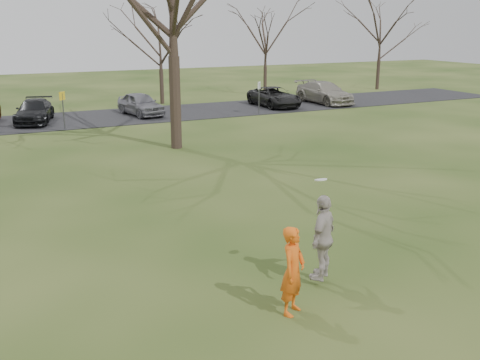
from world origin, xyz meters
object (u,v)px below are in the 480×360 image
object	(u,v)px
player_defender	(293,271)
car_4	(141,104)
car_6	(274,97)
car_7	(324,92)
car_3	(34,111)
catching_play	(323,237)

from	to	relation	value
player_defender	car_4	bearing A→B (deg)	44.77
car_6	car_7	bearing A→B (deg)	-1.51
car_3	catching_play	bearing A→B (deg)	-67.16
car_3	catching_play	size ratio (longest dim) A/B	1.97
car_6	catching_play	xyz separation A→B (m)	(-12.27, -24.19, 0.40)
player_defender	car_4	size ratio (longest dim) A/B	0.44
car_3	car_4	distance (m)	6.32
car_4	car_6	world-z (taller)	car_4
car_6	car_7	xyz separation A→B (m)	(4.11, -0.09, 0.09)
car_3	catching_play	xyz separation A→B (m)	(3.48, -24.65, 0.41)
player_defender	catching_play	world-z (taller)	catching_play
car_7	car_3	bearing A→B (deg)	175.72
catching_play	car_6	bearing A→B (deg)	63.10
car_3	car_7	distance (m)	19.87
car_3	player_defender	bearing A→B (deg)	-70.25
catching_play	car_4	bearing A→B (deg)	83.40
player_defender	catching_play	size ratio (longest dim) A/B	0.80
player_defender	catching_play	distance (m)	1.54
player_defender	car_3	distance (m)	25.59
car_3	car_4	xyz separation A→B (m)	(6.32, -0.11, 0.05)
player_defender	car_7	world-z (taller)	player_defender
car_7	catching_play	bearing A→B (deg)	-126.92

